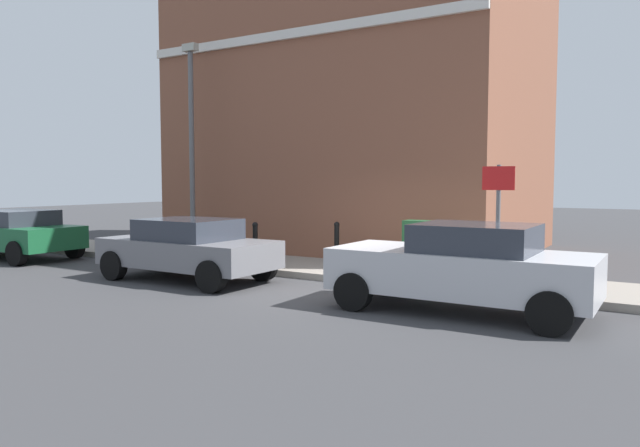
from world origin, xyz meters
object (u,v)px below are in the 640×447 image
car_grey (188,248)px  lamppost (192,139)px  bollard_far_kerb (255,243)px  street_sign (498,207)px  car_green (14,233)px  utility_cabinet (417,249)px  bollard_near_cabinet (337,242)px  car_silver (463,267)px

car_grey → lamppost: size_ratio=0.69×
bollard_far_kerb → lamppost: bearing=69.4°
street_sign → car_green: bearing=97.4°
car_green → lamppost: size_ratio=0.70×
bollard_far_kerb → lamppost: size_ratio=0.18×
car_grey → street_sign: 6.45m
car_grey → bollard_far_kerb: (1.66, -0.54, -0.00)m
car_grey → car_green: car_green is taller
car_green → utility_cabinet: car_green is taller
car_green → bollard_near_cabinet: 9.18m
car_green → utility_cabinet: (2.49, -10.87, -0.03)m
bollard_far_kerb → lamppost: lamppost is taller
lamppost → street_sign: bearing=-96.7°
lamppost → utility_cabinet: bearing=-91.6°
car_grey → bollard_near_cabinet: size_ratio=3.78×
bollard_near_cabinet → lamppost: size_ratio=0.18×
car_grey → bollard_far_kerb: 1.75m
car_grey → car_green: bearing=-0.7°
car_silver → car_green: bearing=-0.5°
car_silver → street_sign: (1.73, -0.09, 0.90)m
car_grey → utility_cabinet: 4.95m
car_green → bollard_near_cabinet: size_ratio=3.86×
bollard_near_cabinet → lamppost: (0.09, 4.67, 2.60)m
car_green → street_sign: street_sign is taller
utility_cabinet → lamppost: bearing=88.4°
utility_cabinet → bollard_far_kerb: (-0.96, 3.66, 0.02)m
car_green → utility_cabinet: bearing=-168.8°
car_silver → car_green: car_silver is taller
car_silver → bollard_far_kerb: (1.59, 5.50, -0.05)m
bollard_near_cabinet → street_sign: bearing=-103.0°
car_silver → car_grey: (-0.07, 6.03, -0.05)m
car_grey → street_sign: size_ratio=1.71×
bollard_far_kerb → street_sign: street_sign is taller
bollard_far_kerb → bollard_near_cabinet: bearing=-56.2°
car_silver → street_sign: 1.95m
bollard_near_cabinet → car_grey: bearing=142.0°
utility_cabinet → car_grey: bearing=122.1°
street_sign → lamppost: bearing=83.3°
utility_cabinet → lamppost: (0.19, 6.73, 2.62)m
utility_cabinet → lamppost: 7.23m
bollard_far_kerb → lamppost: (1.16, 3.08, 2.60)m
car_grey → street_sign: street_sign is taller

